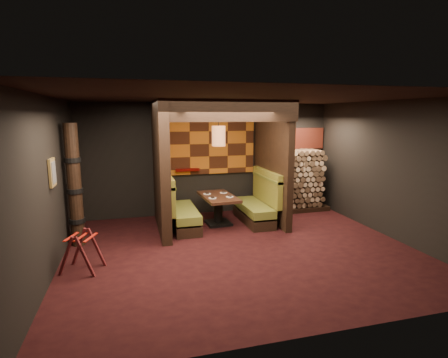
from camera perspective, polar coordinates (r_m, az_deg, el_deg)
floor at (r=6.84m, az=2.88°, el=-11.52°), size 6.50×5.50×0.02m
ceiling at (r=6.36m, az=3.12°, el=13.25°), size 6.50×5.50×0.02m
wall_back at (r=9.08m, az=-2.39°, el=3.30°), size 6.50×0.02×2.85m
wall_front at (r=3.98m, az=15.42°, el=-6.24°), size 6.50×0.02×2.85m
wall_left at (r=6.27m, az=-26.64°, el=-0.97°), size 0.02×5.50×2.85m
wall_right at (r=8.06m, az=25.62°, el=1.40°), size 0.02×5.50×2.85m
partition_left at (r=7.79m, az=-10.32°, el=1.97°), size 0.20×2.20×2.85m
partition_right at (r=8.47m, az=7.82°, el=2.71°), size 0.15×2.10×2.85m
header_beam at (r=7.01m, az=1.09°, el=11.11°), size 2.85×0.18×0.44m
tapa_back_panel at (r=8.99m, az=-2.50°, el=5.76°), size 2.40×0.06×1.55m
tapa_side_panel at (r=7.93m, az=-9.66°, el=5.23°), size 0.04×1.85×1.45m
lacquer_shelf at (r=8.90m, az=-6.00°, el=1.52°), size 0.60×0.12×0.07m
booth_bench_left at (r=8.04m, az=-7.31°, el=-5.15°), size 0.68×1.60×1.14m
booth_bench_right at (r=8.49m, az=5.49°, el=-4.28°), size 0.68×1.60×1.14m
dining_table at (r=8.22m, az=-0.94°, el=-4.30°), size 0.80×1.36×0.69m
place_settings at (r=8.16m, az=-0.95°, el=-2.64°), size 0.62×0.66×0.03m
pendant_lamp at (r=7.91m, az=-0.89°, el=7.04°), size 0.30×0.30×1.00m
framed_picture at (r=6.33m, az=-26.22°, el=0.95°), size 0.05×0.36×0.46m
luggage_rack at (r=6.31m, az=-22.21°, el=-10.71°), size 0.77×0.65×0.71m
totem_column at (r=7.34m, az=-23.22°, el=-1.10°), size 0.31×0.31×2.40m
firewood_stack at (r=9.56m, az=11.68°, el=-0.23°), size 1.73×0.70×1.64m
mosaic_header at (r=9.72m, az=11.04°, el=6.50°), size 1.83×0.10×0.56m
bay_front_post at (r=8.74m, az=7.71°, el=2.95°), size 0.08×0.08×2.85m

